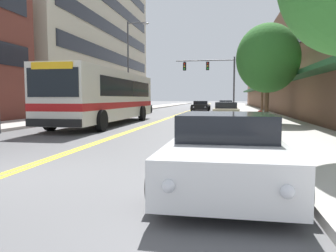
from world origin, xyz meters
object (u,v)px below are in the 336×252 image
at_px(car_dark_grey_parked_right_far, 226,106).
at_px(street_lamp_left_far, 131,60).
at_px(car_charcoal_parked_left_near, 138,107).
at_px(street_tree_right_mid, 268,58).
at_px(fire_hydrant, 260,119).
at_px(street_tree_right_far, 263,68).
at_px(car_white_parked_right_foreground, 226,151).
at_px(car_black_moving_lead, 201,106).
at_px(car_silver_parked_right_end, 225,108).
at_px(city_bus, 107,95).
at_px(traffic_signal_mast, 213,73).
at_px(car_beige_parked_right_mid, 226,111).

bearing_deg(car_dark_grey_parked_right_far, street_lamp_left_far, -139.73).
xyz_separation_m(car_charcoal_parked_left_near, street_tree_right_mid, (10.89, -12.61, 3.11)).
distance_m(street_tree_right_mid, fire_hydrant, 4.37).
bearing_deg(street_tree_right_far, car_white_parked_right_foreground, -97.49).
bearing_deg(car_black_moving_lead, car_silver_parked_right_end, -68.90).
relative_size(car_white_parked_right_foreground, car_silver_parked_right_end, 1.02).
xyz_separation_m(city_bus, car_charcoal_parked_left_near, (-1.79, 13.21, -1.11)).
relative_size(car_charcoal_parked_left_near, traffic_signal_mast, 0.74).
distance_m(car_charcoal_parked_left_near, fire_hydrant, 18.62).
xyz_separation_m(car_beige_parked_right_mid, street_tree_right_far, (2.92, 4.32, 3.37)).
bearing_deg(car_white_parked_right_foreground, car_dark_grey_parked_right_far, 90.05).
xyz_separation_m(car_silver_parked_right_end, car_black_moving_lead, (-2.90, 7.51, 0.02)).
relative_size(car_charcoal_parked_left_near, car_silver_parked_right_end, 1.10).
xyz_separation_m(car_dark_grey_parked_right_far, street_lamp_left_far, (-9.38, -7.94, 4.70)).
distance_m(city_bus, car_dark_grey_parked_right_far, 22.51).
bearing_deg(traffic_signal_mast, street_tree_right_far, -63.38).
xyz_separation_m(street_tree_right_mid, fire_hydrant, (-0.65, -2.95, -3.16)).
xyz_separation_m(car_black_moving_lead, fire_hydrant, (4.56, -23.57, -0.02)).
relative_size(city_bus, street_tree_right_mid, 2.21).
bearing_deg(fire_hydrant, car_beige_parked_right_mid, 101.61).
distance_m(car_white_parked_right_foreground, traffic_signal_mast, 31.12).
bearing_deg(traffic_signal_mast, street_tree_right_mid, -78.30).
height_order(car_silver_parked_right_end, traffic_signal_mast, traffic_signal_mast).
bearing_deg(street_tree_right_mid, car_dark_grey_parked_right_far, 96.17).
relative_size(street_tree_right_mid, fire_hydrant, 6.73).
distance_m(car_beige_parked_right_mid, car_silver_parked_right_end, 8.39).
bearing_deg(city_bus, street_tree_right_mid, 3.76).
height_order(traffic_signal_mast, fire_hydrant, traffic_signal_mast).
height_order(car_dark_grey_parked_right_far, street_lamp_left_far, street_lamp_left_far).
height_order(car_charcoal_parked_left_near, street_tree_right_mid, street_tree_right_mid).
height_order(car_silver_parked_right_end, fire_hydrant, car_silver_parked_right_end).
distance_m(car_white_parked_right_foreground, street_tree_right_far, 22.59).
relative_size(car_beige_parked_right_mid, car_dark_grey_parked_right_far, 0.87).
distance_m(city_bus, street_tree_right_mid, 9.33).
distance_m(traffic_signal_mast, street_tree_right_far, 9.75).
bearing_deg(car_dark_grey_parked_right_far, city_bus, -107.73).
bearing_deg(fire_hydrant, street_lamp_left_far, 124.74).
height_order(car_charcoal_parked_left_near, car_beige_parked_right_mid, car_charcoal_parked_left_near).
bearing_deg(car_silver_parked_right_end, traffic_signal_mast, 106.43).
distance_m(car_charcoal_parked_left_near, car_silver_parked_right_end, 8.60).
xyz_separation_m(city_bus, car_silver_parked_right_end, (6.79, 13.70, -1.16)).
height_order(city_bus, car_white_parked_right_foreground, city_bus).
relative_size(car_charcoal_parked_left_near, car_beige_parked_right_mid, 1.11).
xyz_separation_m(city_bus, car_black_moving_lead, (3.89, 21.22, -1.14)).
bearing_deg(fire_hydrant, car_dark_grey_parked_right_far, 93.85).
relative_size(car_beige_parked_right_mid, street_tree_right_mid, 0.78).
bearing_deg(street_tree_right_mid, street_tree_right_far, 85.62).
bearing_deg(traffic_signal_mast, car_dark_grey_parked_right_far, 65.10).
xyz_separation_m(traffic_signal_mast, street_lamp_left_far, (-7.95, -4.87, 0.98)).
height_order(car_charcoal_parked_left_near, car_white_parked_right_foreground, car_white_parked_right_foreground).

